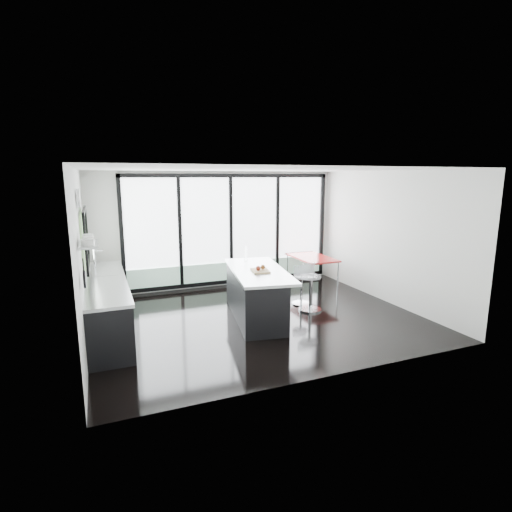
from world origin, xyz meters
name	(u,v)px	position (x,y,z in m)	size (l,w,h in m)	color
floor	(257,318)	(0.00, 0.00, 0.00)	(6.00, 5.00, 0.00)	black
ceiling	(257,169)	(0.00, 0.00, 2.80)	(6.00, 5.00, 0.00)	white
wall_back	(230,235)	(0.27, 2.47, 1.27)	(6.00, 0.09, 2.80)	beige
wall_front	(330,277)	(0.00, -2.50, 1.40)	(6.00, 0.00, 2.80)	beige
wall_left	(83,245)	(-2.97, 0.27, 1.56)	(0.26, 5.00, 2.80)	beige
wall_right	(387,237)	(3.00, 0.00, 1.40)	(0.00, 5.00, 2.80)	beige
counter_cabinets	(107,305)	(-2.67, 0.40, 0.46)	(0.69, 3.24, 1.36)	black
island	(255,293)	(-0.03, 0.06, 0.48)	(1.35, 2.43, 1.22)	black
bar_stool_near	(310,293)	(1.17, 0.01, 0.37)	(0.46, 0.46, 0.73)	silver
bar_stool_far	(301,290)	(1.19, 0.43, 0.31)	(0.39, 0.39, 0.62)	silver
red_table	(312,271)	(2.11, 1.61, 0.37)	(0.79, 1.39, 0.74)	#A91D1C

